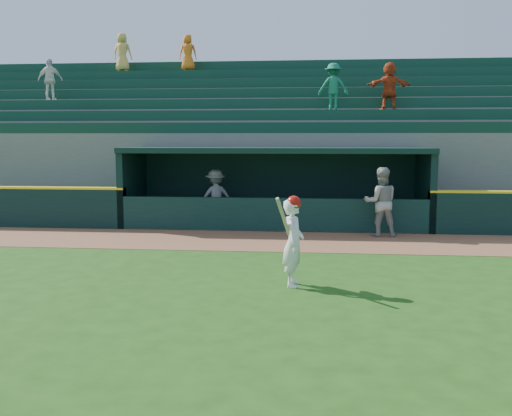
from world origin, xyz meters
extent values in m
plane|color=#204B12|center=(0.00, 0.00, 0.00)|extent=(120.00, 120.00, 0.00)
cube|color=brown|center=(0.00, 4.90, 0.01)|extent=(40.00, 3.00, 0.01)
imported|color=#9C9C97|center=(3.07, 5.97, 0.97)|extent=(0.98, 0.78, 1.94)
imported|color=#A2A29D|center=(-1.91, 7.70, 0.88)|extent=(1.31, 1.06, 1.76)
cube|color=slate|center=(0.00, 7.70, 0.02)|extent=(9.00, 2.60, 0.04)
cube|color=black|center=(-4.60, 7.70, 1.15)|extent=(0.20, 2.60, 2.30)
cube|color=black|center=(4.60, 7.70, 1.15)|extent=(0.20, 2.60, 2.30)
cube|color=black|center=(0.00, 9.00, 1.15)|extent=(9.40, 0.20, 2.30)
cube|color=black|center=(0.00, 7.70, 2.38)|extent=(9.40, 2.80, 0.16)
cube|color=black|center=(0.00, 6.48, 0.50)|extent=(9.00, 0.16, 1.00)
cube|color=brown|center=(0.00, 8.50, 0.25)|extent=(8.40, 0.45, 0.10)
cube|color=slate|center=(0.00, 9.53, 1.46)|extent=(34.00, 0.85, 2.91)
cube|color=#0F3828|center=(0.00, 9.41, 3.09)|extent=(34.00, 0.60, 0.36)
cube|color=slate|center=(0.00, 10.38, 1.68)|extent=(34.00, 0.85, 3.36)
cube|color=#0F3828|center=(0.00, 10.26, 3.54)|extent=(34.00, 0.60, 0.36)
cube|color=slate|center=(0.00, 11.22, 1.91)|extent=(34.00, 0.85, 3.81)
cube|color=#0F3828|center=(0.00, 11.11, 3.99)|extent=(34.00, 0.60, 0.36)
cube|color=slate|center=(0.00, 12.07, 2.13)|extent=(34.00, 0.85, 4.26)
cube|color=#0F3828|center=(0.00, 11.96, 4.44)|extent=(34.00, 0.60, 0.36)
cube|color=slate|center=(0.00, 12.93, 2.35)|extent=(34.00, 0.85, 4.71)
cube|color=#0F3828|center=(0.00, 12.81, 4.89)|extent=(34.00, 0.60, 0.36)
cube|color=slate|center=(0.00, 13.78, 2.58)|extent=(34.00, 0.85, 5.16)
cube|color=#0F3828|center=(0.00, 13.66, 5.34)|extent=(34.00, 0.60, 0.36)
cube|color=slate|center=(0.00, 14.62, 2.80)|extent=(34.00, 0.85, 5.61)
cube|color=#0F3828|center=(0.00, 14.51, 5.79)|extent=(34.00, 0.60, 0.36)
cube|color=slate|center=(0.00, 15.20, 2.80)|extent=(34.50, 0.30, 5.61)
imported|color=orange|center=(-4.05, 13.68, 6.26)|extent=(0.82, 0.63, 1.48)
imported|color=silver|center=(-8.85, 11.12, 4.96)|extent=(0.97, 0.51, 1.58)
imported|color=#B73F1C|center=(3.76, 10.28, 4.53)|extent=(1.53, 0.56, 1.62)
imported|color=#197250|center=(1.84, 10.28, 4.53)|extent=(1.06, 0.62, 1.62)
imported|color=#E9B552|center=(-6.85, 13.68, 6.31)|extent=(0.78, 0.51, 1.59)
imported|color=white|center=(0.83, 0.31, 0.82)|extent=(0.44, 0.62, 1.63)
sphere|color=#B11309|center=(0.83, 0.31, 1.56)|extent=(0.27, 0.27, 0.27)
cylinder|color=tan|center=(0.65, 0.09, 1.33)|extent=(0.27, 0.48, 0.76)
camera|label=1|loc=(1.18, -10.14, 2.76)|focal=40.00mm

